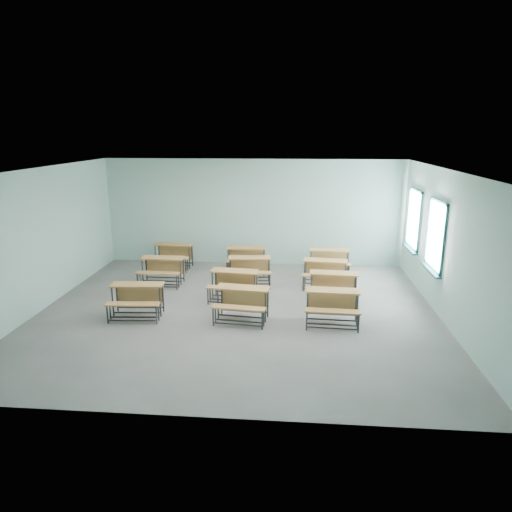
% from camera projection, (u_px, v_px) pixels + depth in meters
% --- Properties ---
extents(room, '(9.04, 8.04, 3.24)m').
position_uv_depth(room, '(241.00, 243.00, 10.01)').
color(room, gray).
rests_on(room, ground).
extents(desk_unit_r0c0, '(1.20, 0.85, 0.72)m').
position_uv_depth(desk_unit_r0c0, '(137.00, 295.00, 10.05)').
color(desk_unit_r0c0, '#B27C40').
rests_on(desk_unit_r0c0, ground).
extents(desk_unit_r0c1, '(1.22, 0.89, 0.72)m').
position_uv_depth(desk_unit_r0c1, '(242.00, 299.00, 9.85)').
color(desk_unit_r0c1, '#B27C40').
rests_on(desk_unit_r0c1, ground).
extents(desk_unit_r0c2, '(1.18, 0.82, 0.72)m').
position_uv_depth(desk_unit_r0c2, '(332.00, 302.00, 9.67)').
color(desk_unit_r0c2, '#B27C40').
rests_on(desk_unit_r0c2, ground).
extents(desk_unit_r1c1, '(1.22, 0.88, 0.72)m').
position_uv_depth(desk_unit_r1c1, '(234.00, 281.00, 11.04)').
color(desk_unit_r1c1, '#B27C40').
rests_on(desk_unit_r1c1, ground).
extents(desk_unit_r1c2, '(1.18, 0.82, 0.72)m').
position_uv_depth(desk_unit_r1c2, '(334.00, 283.00, 10.86)').
color(desk_unit_r1c2, '#B27C40').
rests_on(desk_unit_r1c2, ground).
extents(desk_unit_r2c0, '(1.17, 0.80, 0.72)m').
position_uv_depth(desk_unit_r2c0, '(162.00, 267.00, 12.19)').
color(desk_unit_r2c0, '#B27C40').
rests_on(desk_unit_r2c0, ground).
extents(desk_unit_r2c1, '(1.22, 0.88, 0.72)m').
position_uv_depth(desk_unit_r2c1, '(250.00, 266.00, 12.21)').
color(desk_unit_r2c1, '#B27C40').
rests_on(desk_unit_r2c1, ground).
extents(desk_unit_r2c2, '(1.22, 0.89, 0.72)m').
position_uv_depth(desk_unit_r2c2, '(325.00, 270.00, 11.93)').
color(desk_unit_r2c2, '#B27C40').
rests_on(desk_unit_r2c2, ground).
extents(desk_unit_r3c0, '(1.19, 0.83, 0.72)m').
position_uv_depth(desk_unit_r3c0, '(173.00, 252.00, 13.64)').
color(desk_unit_r3c0, '#B27C40').
rests_on(desk_unit_r3c0, ground).
extents(desk_unit_r3c1, '(1.18, 0.82, 0.72)m').
position_uv_depth(desk_unit_r3c1, '(246.00, 256.00, 13.28)').
color(desk_unit_r3c1, '#B27C40').
rests_on(desk_unit_r3c1, ground).
extents(desk_unit_r3c2, '(1.16, 0.80, 0.72)m').
position_uv_depth(desk_unit_r3c2, '(329.00, 258.00, 13.01)').
color(desk_unit_r3c2, '#B27C40').
rests_on(desk_unit_r3c2, ground).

